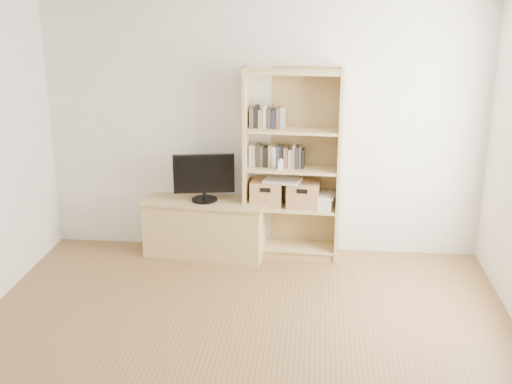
# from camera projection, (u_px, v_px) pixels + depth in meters

# --- Properties ---
(floor) EXTENTS (4.50, 5.00, 0.01)m
(floor) POSITION_uv_depth(u_px,v_px,m) (232.00, 382.00, 4.58)
(floor) COLOR brown
(floor) RESTS_ON ground
(back_wall) EXTENTS (4.50, 0.02, 2.60)m
(back_wall) POSITION_uv_depth(u_px,v_px,m) (263.00, 129.00, 6.55)
(back_wall) COLOR silver
(back_wall) RESTS_ON floor
(ceiling) EXTENTS (4.50, 5.00, 0.01)m
(ceiling) POSITION_uv_depth(u_px,v_px,m) (226.00, 3.00, 3.78)
(ceiling) COLOR white
(ceiling) RESTS_ON back_wall
(tv_stand) EXTENTS (1.27, 0.58, 0.56)m
(tv_stand) POSITION_uv_depth(u_px,v_px,m) (205.00, 228.00, 6.70)
(tv_stand) COLOR tan
(tv_stand) RESTS_ON floor
(bookshelf) EXTENTS (0.99, 0.39, 1.94)m
(bookshelf) POSITION_uv_depth(u_px,v_px,m) (292.00, 165.00, 6.46)
(bookshelf) COLOR tan
(bookshelf) RESTS_ON floor
(television) EXTENTS (0.62, 0.16, 0.49)m
(television) POSITION_uv_depth(u_px,v_px,m) (204.00, 178.00, 6.53)
(television) COLOR black
(television) RESTS_ON tv_stand
(books_row_mid) EXTENTS (0.87, 0.24, 0.23)m
(books_row_mid) POSITION_uv_depth(u_px,v_px,m) (293.00, 156.00, 6.45)
(books_row_mid) COLOR #A3978B
(books_row_mid) RESTS_ON bookshelf
(books_row_upper) EXTENTS (0.36, 0.16, 0.18)m
(books_row_upper) POSITION_uv_depth(u_px,v_px,m) (272.00, 118.00, 6.37)
(books_row_upper) COLOR #A3978B
(books_row_upper) RESTS_ON bookshelf
(baby_monitor) EXTENTS (0.05, 0.03, 0.10)m
(baby_monitor) POSITION_uv_depth(u_px,v_px,m) (281.00, 165.00, 6.36)
(baby_monitor) COLOR white
(baby_monitor) RESTS_ON bookshelf
(basket_left) EXTENTS (0.33, 0.28, 0.26)m
(basket_left) POSITION_uv_depth(u_px,v_px,m) (267.00, 193.00, 6.58)
(basket_left) COLOR #A07A48
(basket_left) RESTS_ON bookshelf
(basket_right) EXTENTS (0.35, 0.29, 0.27)m
(basket_right) POSITION_uv_depth(u_px,v_px,m) (303.00, 194.00, 6.53)
(basket_right) COLOR #A07A48
(basket_right) RESTS_ON bookshelf
(laptop) EXTENTS (0.41, 0.33, 0.03)m
(laptop) POSITION_uv_depth(u_px,v_px,m) (283.00, 180.00, 6.51)
(laptop) COLOR white
(laptop) RESTS_ON basket_left
(magazine_stack) EXTENTS (0.24, 0.31, 0.12)m
(magazine_stack) POSITION_uv_depth(u_px,v_px,m) (324.00, 202.00, 6.52)
(magazine_stack) COLOR silver
(magazine_stack) RESTS_ON bookshelf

